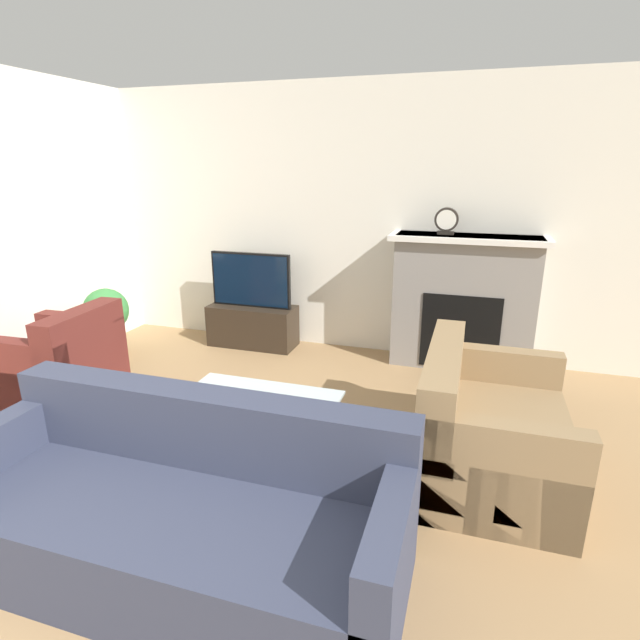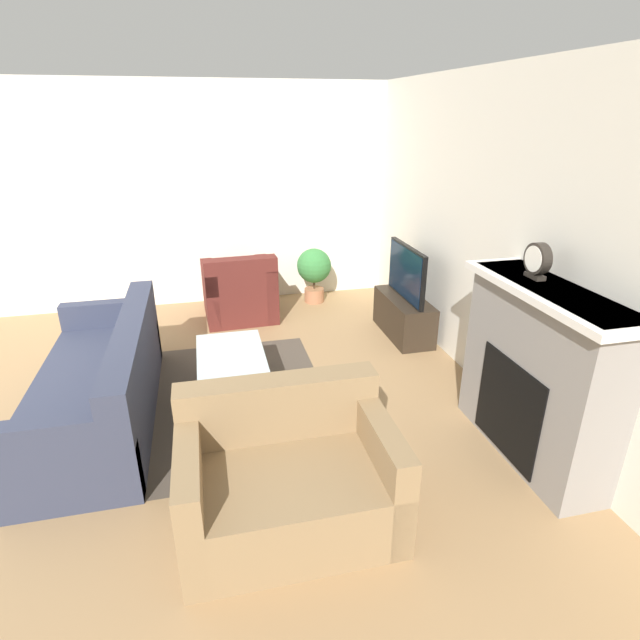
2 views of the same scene
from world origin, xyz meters
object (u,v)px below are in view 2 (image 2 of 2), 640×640
(couch_loveseat, at_px, (288,479))
(coffee_table, at_px, (232,361))
(tv, at_px, (406,272))
(armchair_by_window, at_px, (240,294))
(mantel_clock, at_px, (537,260))
(couch_sectional, at_px, (102,388))
(potted_plant, at_px, (314,269))

(couch_loveseat, bearing_deg, coffee_table, 98.75)
(couch_loveseat, bearing_deg, tv, 54.35)
(tv, relative_size, coffee_table, 0.84)
(armchair_by_window, relative_size, mantel_clock, 3.49)
(tv, height_order, mantel_clock, mantel_clock)
(couch_sectional, bearing_deg, potted_plant, 135.30)
(armchair_by_window, relative_size, potted_plant, 1.20)
(potted_plant, relative_size, mantel_clock, 2.90)
(tv, relative_size, potted_plant, 1.24)
(coffee_table, relative_size, potted_plant, 1.47)
(armchair_by_window, relative_size, coffee_table, 0.82)
(tv, distance_m, armchair_by_window, 2.02)
(coffee_table, bearing_deg, potted_plant, 151.26)
(couch_loveseat, height_order, mantel_clock, mantel_clock)
(tv, relative_size, couch_loveseat, 0.70)
(armchair_by_window, bearing_deg, mantel_clock, 119.30)
(tv, height_order, couch_loveseat, tv)
(tv, xyz_separation_m, couch_sectional, (1.01, -3.00, -0.44))
(couch_sectional, xyz_separation_m, couch_loveseat, (1.41, 1.27, 0.00))
(potted_plant, bearing_deg, tv, 30.00)
(tv, distance_m, potted_plant, 1.50)
(potted_plant, height_order, mantel_clock, mantel_clock)
(couch_sectional, distance_m, potted_plant, 3.23)
(tv, bearing_deg, couch_sectional, -71.37)
(coffee_table, height_order, potted_plant, potted_plant)
(armchair_by_window, bearing_deg, couch_sectional, 54.23)
(tv, distance_m, mantel_clock, 2.09)
(couch_sectional, distance_m, couch_loveseat, 1.90)
(couch_sectional, height_order, potted_plant, couch_sectional)
(tv, bearing_deg, mantel_clock, 2.40)
(couch_loveseat, bearing_deg, couch_sectional, 131.95)
(mantel_clock, bearing_deg, couch_loveseat, -76.09)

